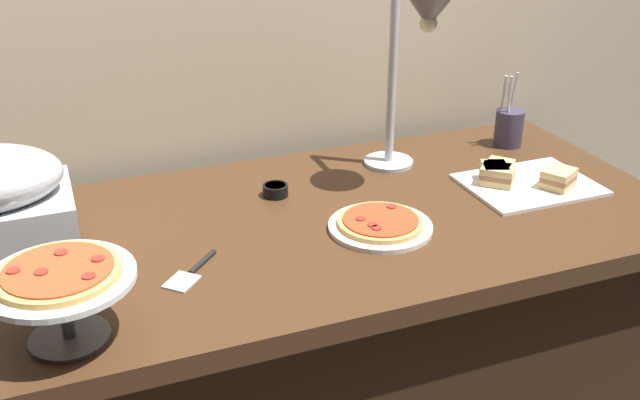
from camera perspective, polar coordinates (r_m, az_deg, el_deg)
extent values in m
cube|color=#C6B593|center=(2.11, -6.50, 14.99)|extent=(4.40, 0.04, 2.40)
cube|color=#422816|center=(1.80, -1.54, -2.41)|extent=(1.90, 0.84, 0.05)
cube|color=black|center=(2.01, -1.41, -12.01)|extent=(1.75, 0.74, 0.71)
cylinder|color=#B7BABF|center=(1.67, -18.94, -4.68)|extent=(0.01, 0.01, 0.04)
cylinder|color=#B7BABF|center=(1.85, -19.39, -1.67)|extent=(0.01, 0.01, 0.04)
cylinder|color=#B7BABF|center=(2.13, 5.29, 2.93)|extent=(0.14, 0.14, 0.01)
cylinder|color=#B7BABF|center=(2.04, 5.59, 9.77)|extent=(0.02, 0.02, 0.51)
cone|color=#595B60|center=(1.84, 8.42, 14.52)|extent=(0.15, 0.15, 0.10)
sphere|color=#F9EAB2|center=(1.85, 8.34, 13.30)|extent=(0.04, 0.04, 0.04)
cylinder|color=white|center=(1.76, 4.66, -2.07)|extent=(0.25, 0.25, 0.01)
cylinder|color=#DBA856|center=(1.76, 4.68, -1.73)|extent=(0.20, 0.20, 0.01)
cylinder|color=#AD3D1E|center=(1.75, 4.68, -1.50)|extent=(0.18, 0.18, 0.00)
cylinder|color=maroon|center=(1.75, 3.15, -1.44)|extent=(0.02, 0.02, 0.00)
cylinder|color=maroon|center=(1.71, 4.38, -2.16)|extent=(0.02, 0.02, 0.00)
cylinder|color=maroon|center=(1.72, 4.08, -1.93)|extent=(0.02, 0.02, 0.00)
cylinder|color=maroon|center=(1.81, 5.53, -0.51)|extent=(0.02, 0.02, 0.00)
cylinder|color=#595B60|center=(1.43, -19.01, -8.08)|extent=(0.02, 0.02, 0.12)
cylinder|color=#595B60|center=(1.46, -18.69, -9.99)|extent=(0.15, 0.15, 0.01)
cylinder|color=white|center=(1.40, -19.41, -5.74)|extent=(0.27, 0.27, 0.01)
cylinder|color=#DBA856|center=(1.39, -19.48, -5.31)|extent=(0.22, 0.22, 0.01)
cylinder|color=#B74723|center=(1.39, -19.53, -5.03)|extent=(0.19, 0.19, 0.00)
cylinder|color=maroon|center=(1.34, -17.38, -5.62)|extent=(0.02, 0.02, 0.00)
cylinder|color=maroon|center=(1.40, -22.56, -5.06)|extent=(0.02, 0.02, 0.00)
cylinder|color=maroon|center=(1.39, -16.72, -4.36)|extent=(0.02, 0.02, 0.00)
cylinder|color=maroon|center=(1.38, -20.67, -5.22)|extent=(0.02, 0.02, 0.00)
cylinder|color=maroon|center=(1.43, -19.33, -3.84)|extent=(0.02, 0.02, 0.00)
cube|color=white|center=(2.06, 15.79, 1.15)|extent=(0.34, 0.26, 0.01)
cube|color=tan|center=(2.05, 13.53, 1.80)|extent=(0.10, 0.10, 0.02)
cube|color=#9E6642|center=(2.05, 13.58, 2.21)|extent=(0.10, 0.10, 0.01)
cube|color=tan|center=(2.04, 13.62, 2.63)|extent=(0.10, 0.10, 0.02)
cube|color=tan|center=(2.03, 13.21, 1.62)|extent=(0.09, 0.09, 0.02)
cube|color=#9E6642|center=(2.03, 13.25, 2.04)|extent=(0.09, 0.09, 0.01)
cube|color=tan|center=(2.02, 13.30, 2.45)|extent=(0.09, 0.09, 0.02)
cube|color=tan|center=(2.02, 13.44, 1.46)|extent=(0.11, 0.11, 0.02)
cube|color=#9E6642|center=(2.02, 13.48, 1.87)|extent=(0.11, 0.11, 0.01)
cube|color=tan|center=(2.01, 13.53, 2.29)|extent=(0.11, 0.11, 0.02)
cube|color=tan|center=(2.05, 17.81, 1.19)|extent=(0.11, 0.10, 0.02)
cube|color=#9E6642|center=(2.04, 17.87, 1.60)|extent=(0.11, 0.10, 0.01)
cube|color=tan|center=(2.03, 17.93, 2.01)|extent=(0.11, 0.10, 0.02)
cylinder|color=black|center=(1.92, -3.45, 0.76)|extent=(0.07, 0.07, 0.03)
cylinder|color=maroon|center=(1.92, -3.46, 1.09)|extent=(0.05, 0.05, 0.01)
cylinder|color=#383347|center=(2.31, 14.33, 5.40)|extent=(0.08, 0.08, 0.11)
cylinder|color=#B7BABF|center=(2.27, 14.31, 7.03)|extent=(0.02, 0.03, 0.19)
cylinder|color=#B7BABF|center=(2.27, 14.32, 6.73)|extent=(0.02, 0.04, 0.17)
cylinder|color=#B7BABF|center=(2.29, 13.85, 7.18)|extent=(0.02, 0.04, 0.19)
cylinder|color=#B7BABF|center=(2.31, 14.52, 7.27)|extent=(0.02, 0.03, 0.19)
cube|color=#B7BABF|center=(1.58, -10.60, -6.21)|extent=(0.09, 0.09, 0.00)
cylinder|color=black|center=(1.64, -9.03, -4.72)|extent=(0.08, 0.08, 0.01)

